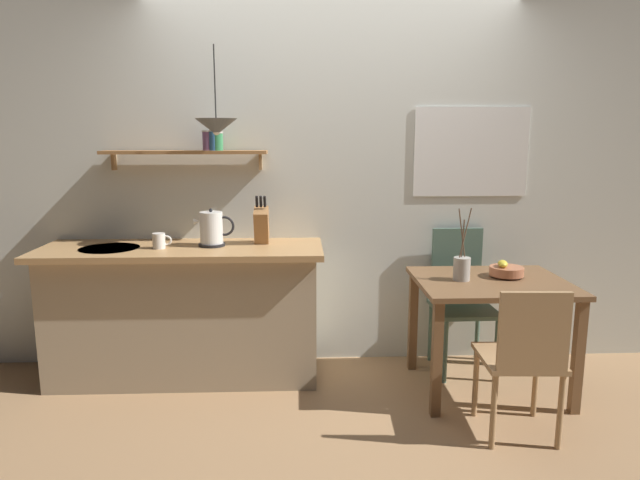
# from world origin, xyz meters

# --- Properties ---
(ground_plane) EXTENTS (14.00, 14.00, 0.00)m
(ground_plane) POSITION_xyz_m (0.00, 0.00, 0.00)
(ground_plane) COLOR #A87F56
(back_wall) EXTENTS (6.80, 0.11, 2.70)m
(back_wall) POSITION_xyz_m (0.20, 0.65, 1.35)
(back_wall) COLOR silver
(back_wall) RESTS_ON ground_plane
(kitchen_counter) EXTENTS (1.83, 0.63, 0.90)m
(kitchen_counter) POSITION_xyz_m (-1.00, 0.32, 0.46)
(kitchen_counter) COLOR tan
(kitchen_counter) RESTS_ON ground_plane
(wall_shelf) EXTENTS (1.09, 0.20, 0.27)m
(wall_shelf) POSITION_xyz_m (-0.92, 0.49, 1.53)
(wall_shelf) COLOR #9E6B3D
(dining_table) EXTENTS (0.93, 0.78, 0.73)m
(dining_table) POSITION_xyz_m (0.97, 0.05, 0.61)
(dining_table) COLOR brown
(dining_table) RESTS_ON ground_plane
(dining_chair_near) EXTENTS (0.42, 0.43, 0.85)m
(dining_chair_near) POSITION_xyz_m (0.94, -0.56, 0.48)
(dining_chair_near) COLOR tan
(dining_chair_near) RESTS_ON ground_plane
(dining_chair_far) EXTENTS (0.41, 0.45, 0.97)m
(dining_chair_far) POSITION_xyz_m (0.89, 0.43, 0.53)
(dining_chair_far) COLOR #4C6B5B
(dining_chair_far) RESTS_ON ground_plane
(fruit_bowl) EXTENTS (0.21, 0.21, 0.11)m
(fruit_bowl) POSITION_xyz_m (1.08, 0.12, 0.77)
(fruit_bowl) COLOR #BC704C
(fruit_bowl) RESTS_ON dining_table
(twig_vase) EXTENTS (0.10, 0.10, 0.45)m
(twig_vase) POSITION_xyz_m (0.78, 0.06, 0.80)
(twig_vase) COLOR #B7B2A8
(twig_vase) RESTS_ON dining_table
(electric_kettle) EXTENTS (0.26, 0.17, 0.25)m
(electric_kettle) POSITION_xyz_m (-0.80, 0.32, 1.01)
(electric_kettle) COLOR black
(electric_kettle) RESTS_ON kitchen_counter
(knife_block) EXTENTS (0.09, 0.20, 0.32)m
(knife_block) POSITION_xyz_m (-0.48, 0.40, 1.03)
(knife_block) COLOR #9E6B3D
(knife_block) RESTS_ON kitchen_counter
(coffee_mug_by_sink) EXTENTS (0.12, 0.08, 0.10)m
(coffee_mug_by_sink) POSITION_xyz_m (-1.13, 0.25, 0.95)
(coffee_mug_by_sink) COLOR white
(coffee_mug_by_sink) RESTS_ON kitchen_counter
(pendant_lamp) EXTENTS (0.26, 0.26, 0.55)m
(pendant_lamp) POSITION_xyz_m (-0.75, 0.30, 1.67)
(pendant_lamp) COLOR black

